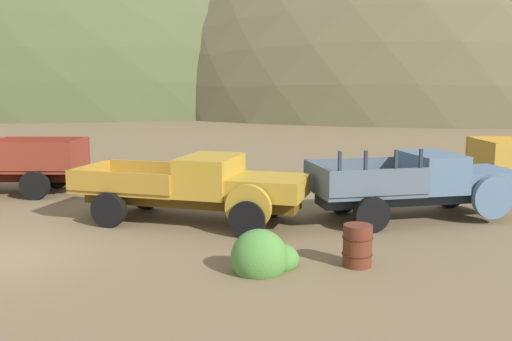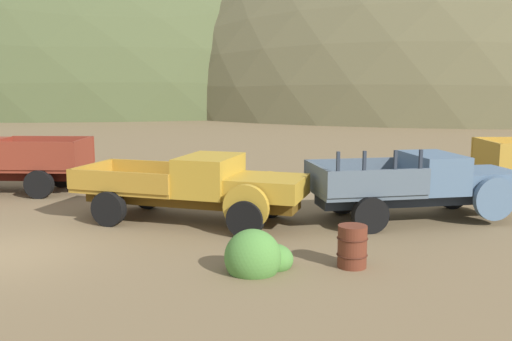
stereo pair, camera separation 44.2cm
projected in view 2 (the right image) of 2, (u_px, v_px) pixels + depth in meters
The scene contains 6 objects.
hill_distant at pixel (76, 106), 87.93m from camera, with size 107.41×71.16×55.49m, color #4C5633.
hill_far_right at pixel (435, 110), 76.05m from camera, with size 77.94×61.56×50.84m, color brown.
truck_mustard at pixel (207, 188), 15.86m from camera, with size 6.76×3.88×1.89m.
truck_chalk_blue at pixel (427, 184), 16.30m from camera, with size 6.18×3.45×2.16m.
oil_drum_spare at pixel (352, 246), 12.17m from camera, with size 0.66×0.66×0.91m.
bush_near_barrel at pixel (258, 258), 11.91m from camera, with size 1.45×1.27×1.19m.
Camera 2 is at (6.24, -12.43, 3.97)m, focal length 40.11 mm.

